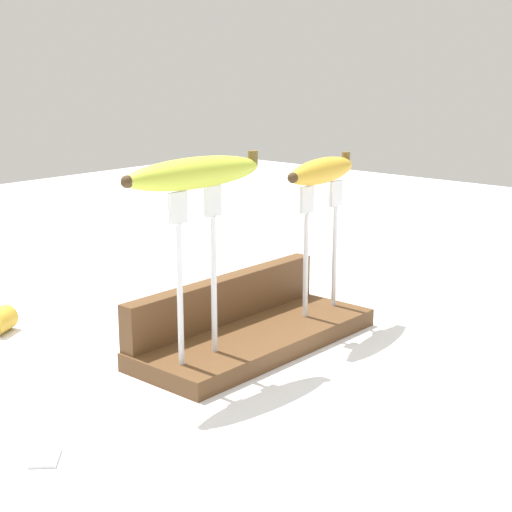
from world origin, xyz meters
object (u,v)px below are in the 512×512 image
(fork_stand_left, at_px, (197,260))
(banana_raised_right, at_px, (322,171))
(fork_stand_right, at_px, (321,236))
(fork_fallen_near, at_px, (55,431))
(banana_raised_left, at_px, (195,173))
(banana_chunk_near, at_px, (0,321))

(fork_stand_left, xyz_separation_m, banana_raised_right, (0.24, -0.00, 0.08))
(fork_stand_right, relative_size, fork_fallen_near, 1.21)
(banana_raised_left, xyz_separation_m, banana_raised_right, (0.24, -0.00, -0.02))
(fork_fallen_near, xyz_separation_m, banana_chunk_near, (0.13, 0.32, 0.01))
(banana_raised_left, height_order, banana_raised_right, banana_raised_left)
(fork_stand_left, bearing_deg, fork_stand_right, 0.00)
(banana_raised_left, distance_m, banana_chunk_near, 0.40)
(banana_raised_left, relative_size, banana_raised_right, 1.18)
(banana_chunk_near, bearing_deg, fork_stand_right, -45.52)
(fork_stand_left, bearing_deg, banana_raised_left, 175.85)
(banana_raised_left, bearing_deg, banana_raised_right, -0.00)
(banana_raised_right, height_order, banana_chunk_near, banana_raised_right)
(fork_stand_left, distance_m, fork_fallen_near, 0.25)
(banana_raised_right, bearing_deg, banana_raised_left, 180.00)
(fork_stand_left, xyz_separation_m, banana_chunk_near, (-0.07, 0.32, -0.13))
(fork_stand_right, xyz_separation_m, banana_raised_left, (-0.24, 0.00, 0.11))
(fork_stand_right, xyz_separation_m, fork_fallen_near, (-0.44, 0.00, -0.13))
(fork_fallen_near, height_order, banana_chunk_near, banana_chunk_near)
(fork_stand_right, relative_size, banana_raised_left, 0.92)
(banana_raised_left, relative_size, fork_fallen_near, 1.32)
(banana_raised_right, distance_m, fork_fallen_near, 0.50)
(fork_stand_right, relative_size, banana_chunk_near, 3.41)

